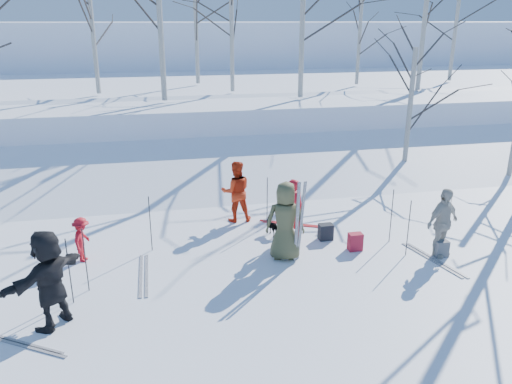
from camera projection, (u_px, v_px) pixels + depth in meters
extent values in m
plane|color=white|center=(270.00, 271.00, 10.75)|extent=(120.00, 120.00, 0.00)
cube|color=white|center=(223.00, 173.00, 17.18)|extent=(70.00, 9.49, 4.12)
cube|color=white|center=(196.00, 103.00, 26.16)|extent=(70.00, 18.00, 2.20)
cube|color=white|center=(174.00, 57.00, 45.27)|extent=(90.00, 30.00, 6.00)
imported|color=#47472A|center=(285.00, 221.00, 11.06)|extent=(0.99, 0.77, 1.80)
imported|color=red|center=(292.00, 210.00, 12.04)|extent=(0.58, 0.39, 1.57)
imported|color=red|center=(236.00, 191.00, 13.22)|extent=(0.81, 0.64, 1.65)
imported|color=red|center=(82.00, 240.00, 11.06)|extent=(0.51, 0.73, 1.03)
imported|color=beige|center=(443.00, 223.00, 11.21)|extent=(1.03, 0.70, 1.62)
imported|color=black|center=(49.00, 279.00, 8.57)|extent=(1.45, 1.65, 1.81)
imported|color=black|center=(273.00, 226.00, 12.51)|extent=(0.43, 0.60, 0.46)
cube|color=silver|center=(297.00, 223.00, 10.86)|extent=(0.08, 0.16, 1.90)
cube|color=silver|center=(301.00, 221.00, 10.93)|extent=(0.14, 0.23, 1.89)
cylinder|color=black|center=(408.00, 228.00, 11.26)|extent=(0.02, 0.02, 1.34)
cylinder|color=black|center=(267.00, 202.00, 12.89)|extent=(0.02, 0.02, 1.34)
cylinder|color=black|center=(85.00, 260.00, 9.77)|extent=(0.02, 0.02, 1.34)
cylinder|color=black|center=(150.00, 224.00, 11.51)|extent=(0.02, 0.02, 1.34)
cylinder|color=black|center=(391.00, 216.00, 11.98)|extent=(0.02, 0.02, 1.34)
cylinder|color=black|center=(69.00, 271.00, 9.33)|extent=(0.02, 0.02, 1.34)
cube|color=maroon|center=(355.00, 242.00, 11.67)|extent=(0.32, 0.22, 0.42)
cube|color=#54575C|center=(441.00, 249.00, 11.37)|extent=(0.30, 0.20, 0.38)
cube|color=black|center=(326.00, 232.00, 12.25)|extent=(0.34, 0.24, 0.40)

